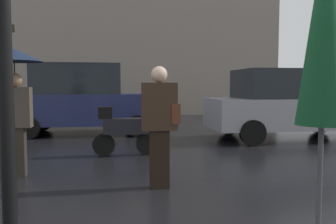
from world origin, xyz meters
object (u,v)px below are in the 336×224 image
pedestrian_with_bag (160,120)px  parked_scooter (123,129)px  parked_car_left (84,99)px  folded_patio_umbrella_near (324,37)px  pedestrian_with_umbrella (15,82)px  parked_car_right (288,104)px

pedestrian_with_bag → parked_scooter: (-0.50, 2.37, -0.41)m
pedestrian_with_bag → parked_car_left: bearing=165.5°
folded_patio_umbrella_near → pedestrian_with_bag: size_ratio=1.51×
pedestrian_with_umbrella → parked_car_right: bearing=159.6°
folded_patio_umbrella_near → parked_car_right: 7.41m
pedestrian_with_bag → parked_car_right: size_ratio=0.39×
pedestrian_with_umbrella → parked_car_left: bearing=-143.9°
pedestrian_with_umbrella → parked_car_right: (6.10, 3.13, -0.55)m
parked_scooter → parked_car_left: 3.65m
pedestrian_with_umbrella → parked_car_left: parked_car_left is taller
parked_scooter → pedestrian_with_bag: bearing=-64.8°
parked_car_left → parked_car_right: size_ratio=1.03×
parked_car_left → parked_car_right: parked_car_left is taller
folded_patio_umbrella_near → parked_car_right: bearing=64.8°
folded_patio_umbrella_near → pedestrian_with_bag: bearing=106.6°
folded_patio_umbrella_near → pedestrian_with_umbrella: folded_patio_umbrella_near is taller
parked_car_right → parked_scooter: bearing=-146.5°
pedestrian_with_bag → parked_scooter: size_ratio=1.27×
pedestrian_with_umbrella → pedestrian_with_bag: size_ratio=1.18×
pedestrian_with_umbrella → parked_car_right: 6.87m
folded_patio_umbrella_near → parked_car_left: (-2.42, 8.44, -0.73)m
parked_car_left → parked_car_right: bearing=148.3°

